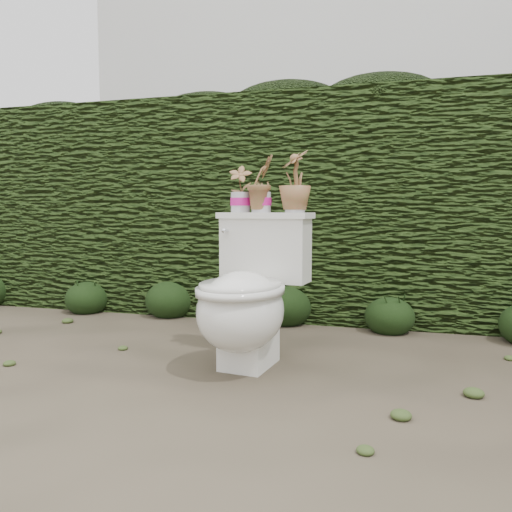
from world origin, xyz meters
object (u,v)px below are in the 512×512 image
(potted_plant_left, at_px, (240,190))
(potted_plant_right, at_px, (295,183))
(toilet, at_px, (247,297))
(potted_plant_center, at_px, (261,185))

(potted_plant_left, height_order, potted_plant_right, potted_plant_right)
(potted_plant_left, relative_size, potted_plant_right, 0.79)
(toilet, height_order, potted_plant_center, potted_plant_center)
(toilet, height_order, potted_plant_right, potted_plant_right)
(potted_plant_left, relative_size, potted_plant_center, 0.82)
(potted_plant_right, bearing_deg, potted_plant_center, -129.11)
(toilet, height_order, potted_plant_left, potted_plant_left)
(toilet, relative_size, potted_plant_center, 2.64)
(potted_plant_left, xyz_separation_m, potted_plant_right, (0.31, -0.04, 0.03))
(toilet, relative_size, potted_plant_left, 3.21)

